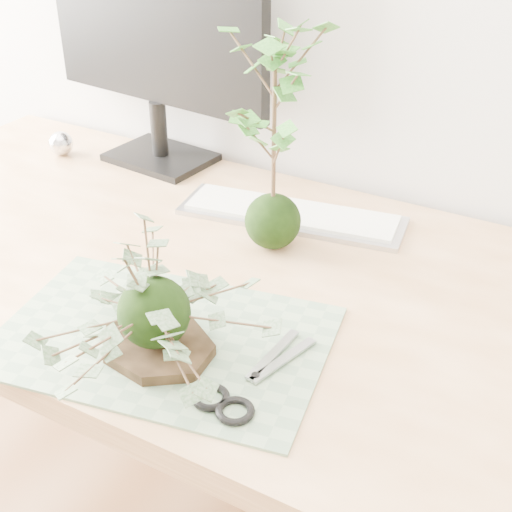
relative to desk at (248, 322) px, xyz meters
The scene contains 9 objects.
desk is the anchor object (origin of this frame).
cutting_mat 0.21m from the desk, 95.66° to the right, with size 0.43×0.29×0.00m, color slate.
stone_dish 0.24m from the desk, 91.89° to the right, with size 0.16×0.16×0.01m, color black.
ivy_kokedama 0.29m from the desk, 91.89° to the right, with size 0.33×0.33×0.18m.
maple_kokedama 0.36m from the desk, 95.66° to the left, with size 0.27×0.27×0.38m.
keyboard 0.22m from the desk, 97.59° to the left, with size 0.40×0.18×0.02m.
monitor 0.58m from the desk, 141.50° to the left, with size 0.50×0.17×0.44m.
foil_ball 0.61m from the desk, 159.66° to the left, with size 0.05×0.05×0.05m, color silver.
scissors 0.29m from the desk, 62.18° to the right, with size 0.09×0.19×0.01m.
Camera 1 is at (0.39, 0.45, 1.32)m, focal length 50.00 mm.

